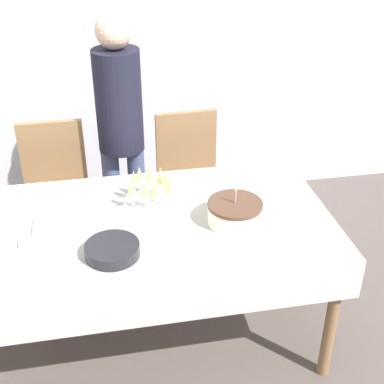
{
  "coord_description": "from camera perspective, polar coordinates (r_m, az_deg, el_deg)",
  "views": [
    {
      "loc": [
        -0.14,
        -2.19,
        2.23
      ],
      "look_at": [
        0.29,
        0.04,
        0.89
      ],
      "focal_mm": 50.0,
      "sensor_mm": 36.0,
      "label": 1
    }
  ],
  "objects": [
    {
      "name": "fork_pile",
      "position": [
        2.58,
        -16.1,
        -5.03
      ],
      "size": [
        0.17,
        0.07,
        0.02
      ],
      "color": "silver",
      "rests_on": "dining_table"
    },
    {
      "name": "ground_plane",
      "position": [
        3.13,
        -5.27,
        -15.1
      ],
      "size": [
        12.0,
        12.0,
        0.0
      ],
      "primitive_type": "plane",
      "color": "#564C47"
    },
    {
      "name": "wall_back",
      "position": [
        3.85,
        -8.9,
        16.98
      ],
      "size": [
        8.0,
        0.05,
        2.7
      ],
      "color": "silver",
      "rests_on": "ground_plane"
    },
    {
      "name": "dining_chair_far_right",
      "position": [
        3.5,
        -0.2,
        1.35
      ],
      "size": [
        0.44,
        0.44,
        0.95
      ],
      "color": "olive",
      "rests_on": "ground_plane"
    },
    {
      "name": "dining_table",
      "position": [
        2.69,
        -5.94,
        -5.06
      ],
      "size": [
        1.94,
        0.99,
        0.77
      ],
      "color": "silver",
      "rests_on": "ground_plane"
    },
    {
      "name": "napkin_pile",
      "position": [
        2.69,
        -15.04,
        -3.36
      ],
      "size": [
        0.15,
        0.15,
        0.01
      ],
      "color": "#8CC6E0",
      "rests_on": "dining_table"
    },
    {
      "name": "cake_knife",
      "position": [
        2.48,
        5.49,
        -5.64
      ],
      "size": [
        0.3,
        0.07,
        0.0
      ],
      "color": "silver",
      "rests_on": "dining_table"
    },
    {
      "name": "birthday_cake",
      "position": [
        2.6,
        4.58,
        -2.19
      ],
      "size": [
        0.27,
        0.27,
        0.19
      ],
      "color": "silver",
      "rests_on": "dining_table"
    },
    {
      "name": "plate_stack_main",
      "position": [
        2.42,
        -8.5,
        -6.13
      ],
      "size": [
        0.25,
        0.25,
        0.06
      ],
      "color": "black",
      "rests_on": "dining_table"
    },
    {
      "name": "dining_chair_far_left",
      "position": [
        3.47,
        -14.24,
        0.01
      ],
      "size": [
        0.42,
        0.42,
        0.95
      ],
      "color": "olive",
      "rests_on": "ground_plane"
    },
    {
      "name": "person_standing",
      "position": [
        3.29,
        -7.7,
        7.61
      ],
      "size": [
        0.28,
        0.28,
        1.61
      ],
      "color": "#3F4C72",
      "rests_on": "ground_plane"
    },
    {
      "name": "champagne_tray",
      "position": [
        2.73,
        -4.44,
        0.51
      ],
      "size": [
        0.3,
        0.3,
        0.18
      ],
      "color": "silver",
      "rests_on": "dining_table"
    }
  ]
}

